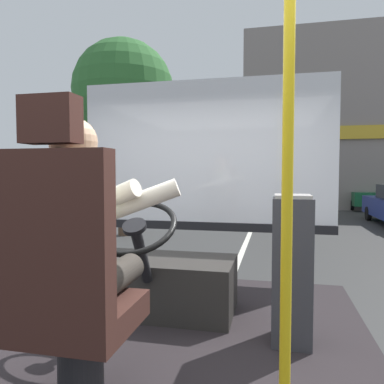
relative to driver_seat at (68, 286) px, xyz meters
The scene contains 9 objects.
ground 9.48m from the driver_seat, 89.09° to the left, with size 18.00×44.00×0.06m.
driver_seat is the anchor object (origin of this frame).
bus_driver 0.24m from the driver_seat, 90.00° to the left, with size 0.78×0.56×0.80m.
steering_console 1.27m from the driver_seat, 90.00° to the left, with size 1.10×1.02×0.86m.
handrail_pole 1.05m from the driver_seat, ahead, with size 0.04×0.04×2.26m.
fare_box 1.33m from the driver_seat, 44.85° to the left, with size 0.23×0.25×0.91m.
windshield_panel 2.27m from the driver_seat, 86.15° to the left, with size 2.50×0.08×1.48m.
street_tree 9.09m from the driver_seat, 111.67° to the left, with size 2.72×2.72×5.32m.
parked_car_green 18.57m from the driver_seat, 73.92° to the left, with size 1.89×4.29×1.32m.
Camera 1 is at (0.68, -1.94, 1.74)m, focal length 34.40 mm.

